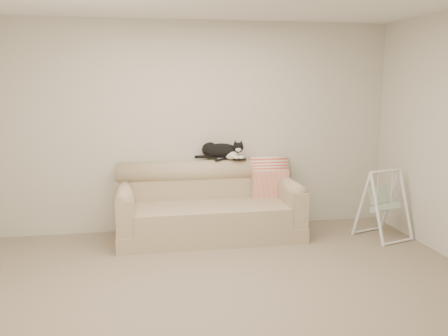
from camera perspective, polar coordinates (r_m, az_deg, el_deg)
name	(u,v)px	position (r m, az deg, el deg)	size (l,w,h in m)	color
ground_plane	(226,290)	(4.66, 0.25, -13.72)	(5.00, 5.00, 0.00)	#7C6B57
room_shell	(226,122)	(4.29, 0.27, 5.32)	(5.04, 4.04, 2.60)	beige
sofa	(208,208)	(6.07, -1.80, -4.57)	(2.20, 0.93, 0.90)	tan
remote_a	(221,159)	(6.21, -0.37, 1.04)	(0.18, 0.14, 0.03)	black
remote_b	(239,159)	(6.23, 1.78, 1.03)	(0.18, 0.08, 0.02)	black
tuxedo_cat	(221,151)	(6.23, -0.30, 2.01)	(0.62, 0.37, 0.24)	black
throw_blanket	(268,172)	(6.38, 5.01, -0.45)	(0.46, 0.38, 0.58)	#D63F2D
baby_swing	(383,204)	(6.29, 17.74, -3.91)	(0.65, 0.67, 0.84)	white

